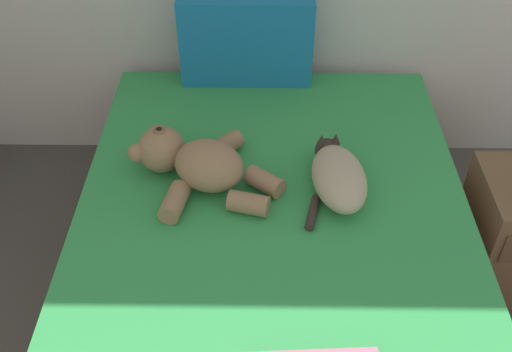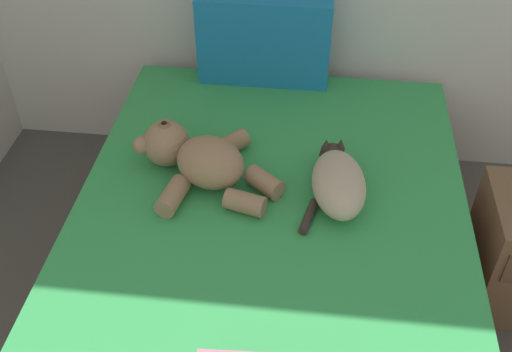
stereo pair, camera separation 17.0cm
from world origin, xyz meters
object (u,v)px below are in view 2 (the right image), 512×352
bed (267,276)px  teddy_bear (198,158)px  patterned_cushion (264,40)px  cell_phone (166,148)px  cat (338,181)px

bed → teddy_bear: (-0.29, 0.24, 0.35)m
patterned_cushion → cell_phone: 0.69m
patterned_cushion → teddy_bear: patterned_cushion is taller
teddy_bear → cell_phone: teddy_bear is taller
patterned_cushion → cat: 0.85m
bed → cat: (0.23, 0.18, 0.34)m
bed → patterned_cushion: (-0.12, 0.95, 0.47)m
cat → cell_phone: (-0.68, 0.20, -0.07)m
patterned_cushion → teddy_bear: (-0.17, -0.71, -0.12)m
cat → cell_phone: 0.71m
patterned_cushion → teddy_bear: bearing=-103.7°
bed → patterned_cushion: size_ratio=3.55×
patterned_cushion → bed: bearing=-83.0°
patterned_cushion → cell_phone: bearing=-120.6°
bed → cell_phone: (-0.45, 0.38, 0.27)m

